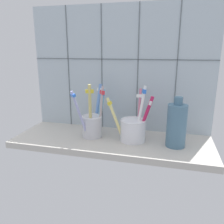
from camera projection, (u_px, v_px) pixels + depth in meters
counter_slab at (112, 142)px, 75.20cm from camera, size 64.00×22.00×2.00cm
tile_wall_back at (120, 72)px, 80.66cm from camera, size 64.00×2.20×45.00cm
toothbrush_cup_left at (93, 122)px, 75.98cm from camera, size 9.10×14.29×18.00cm
toothbrush_cup_right at (133, 128)px, 72.80cm from camera, size 15.00×11.62×17.77cm
ceramic_vase at (177, 125)px, 67.82cm from camera, size 5.79×5.79×15.18cm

